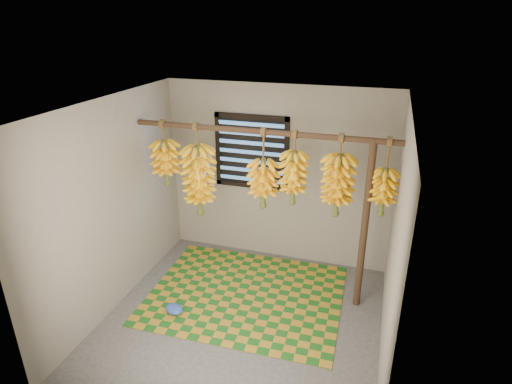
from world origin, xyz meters
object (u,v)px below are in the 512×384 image
at_px(banana_bunch_b, 199,181).
at_px(banana_bunch_c, 263,184).
at_px(banana_bunch_f, 383,192).
at_px(support_post, 364,229).
at_px(plastic_bag, 174,309).
at_px(woven_mat, 246,294).
at_px(banana_bunch_e, 338,185).
at_px(banana_bunch_d, 293,178).
at_px(banana_bunch_a, 166,163).

distance_m(banana_bunch_b, banana_bunch_c, 0.80).
bearing_deg(banana_bunch_f, support_post, -180.00).
height_order(plastic_bag, banana_bunch_b, banana_bunch_b).
xyz_separation_m(woven_mat, banana_bunch_b, (-0.65, 0.23, 1.33)).
height_order(plastic_bag, banana_bunch_e, banana_bunch_e).
height_order(support_post, plastic_bag, support_post).
relative_size(support_post, banana_bunch_f, 2.32).
bearing_deg(banana_bunch_d, banana_bunch_b, 180.00).
height_order(banana_bunch_d, banana_bunch_f, same).
bearing_deg(support_post, banana_bunch_e, 180.00).
xyz_separation_m(plastic_bag, banana_bunch_b, (0.02, 0.80, 1.28)).
bearing_deg(banana_bunch_a, banana_bunch_d, 0.00).
xyz_separation_m(banana_bunch_b, banana_bunch_c, (0.80, 0.00, 0.06)).
distance_m(banana_bunch_d, banana_bunch_e, 0.49).
relative_size(banana_bunch_d, banana_bunch_e, 0.92).
xyz_separation_m(support_post, woven_mat, (-1.31, -0.23, -0.99)).
bearing_deg(banana_bunch_b, woven_mat, -19.18).
relative_size(support_post, banana_bunch_a, 2.46).
distance_m(woven_mat, banana_bunch_d, 1.60).
height_order(support_post, banana_bunch_d, banana_bunch_d).
bearing_deg(support_post, woven_mat, -170.13).
distance_m(support_post, banana_bunch_b, 1.99).
relative_size(plastic_bag, banana_bunch_f, 0.27).
relative_size(banana_bunch_b, banana_bunch_c, 1.22).
bearing_deg(support_post, banana_bunch_a, 180.00).
bearing_deg(banana_bunch_c, support_post, 0.00).
xyz_separation_m(support_post, banana_bunch_e, (-0.33, 0.00, 0.48)).
distance_m(woven_mat, banana_bunch_c, 1.42).
bearing_deg(banana_bunch_e, banana_bunch_c, 180.00).
xyz_separation_m(banana_bunch_b, banana_bunch_f, (2.11, 0.00, 0.12)).
xyz_separation_m(plastic_bag, banana_bunch_f, (2.13, 0.80, 1.40)).
bearing_deg(plastic_bag, woven_mat, 40.38).
relative_size(support_post, banana_bunch_e, 2.16).
relative_size(woven_mat, banana_bunch_e, 2.48).
distance_m(woven_mat, banana_bunch_e, 1.78).
bearing_deg(banana_bunch_a, woven_mat, -11.94).
xyz_separation_m(woven_mat, banana_bunch_f, (1.46, 0.23, 1.45)).
height_order(banana_bunch_b, banana_bunch_d, same).
bearing_deg(banana_bunch_f, woven_mat, -171.13).
xyz_separation_m(woven_mat, banana_bunch_e, (0.98, 0.23, 1.47)).
bearing_deg(banana_bunch_a, banana_bunch_f, 0.00).
bearing_deg(banana_bunch_b, banana_bunch_d, 0.00).
bearing_deg(banana_bunch_d, plastic_bag, -145.52).
relative_size(plastic_bag, banana_bunch_e, 0.25).
height_order(banana_bunch_c, banana_bunch_f, same).
xyz_separation_m(plastic_bag, banana_bunch_c, (0.82, 0.80, 1.34)).
height_order(banana_bunch_a, banana_bunch_e, same).
relative_size(support_post, banana_bunch_d, 2.33).
height_order(woven_mat, banana_bunch_e, banana_bunch_e).
xyz_separation_m(woven_mat, plastic_bag, (-0.67, -0.57, 0.05)).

